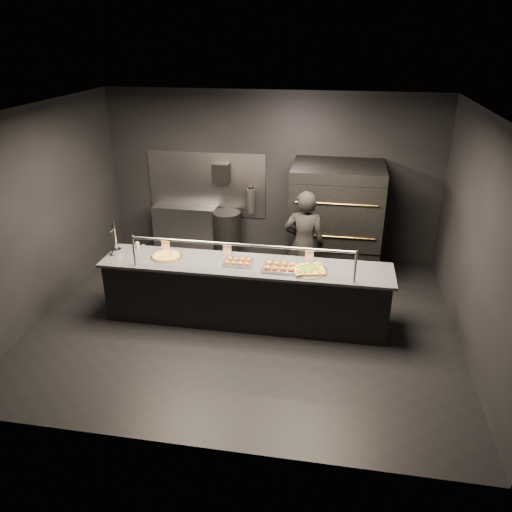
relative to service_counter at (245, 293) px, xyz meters
name	(u,v)px	position (x,y,z in m)	size (l,w,h in m)	color
room	(244,224)	(-0.02, 0.05, 1.03)	(6.04, 6.00, 3.00)	black
service_counter	(245,293)	(0.00, 0.00, 0.00)	(4.10, 0.78, 1.37)	black
pizza_oven	(335,220)	(1.20, 1.90, 0.50)	(1.50, 1.23, 1.91)	black
prep_shelf	(186,229)	(-1.60, 2.32, -0.01)	(1.20, 0.35, 0.90)	#99999E
towel_dispenser	(221,173)	(-0.90, 2.39, 1.09)	(0.30, 0.20, 0.35)	black
fire_extinguisher	(251,201)	(-0.35, 2.40, 0.60)	(0.14, 0.14, 0.51)	#B2B2B7
beer_tap	(115,244)	(-1.91, 0.01, 0.62)	(0.15, 0.21, 0.56)	silver
round_pizza	(166,256)	(-1.17, 0.04, 0.47)	(0.46, 0.46, 0.03)	silver
slider_tray_a	(238,262)	(-0.10, 0.00, 0.48)	(0.44, 0.34, 0.06)	silver
slider_tray_b	(280,267)	(0.50, -0.08, 0.49)	(0.50, 0.38, 0.08)	silver
square_pizza	(308,270)	(0.89, -0.07, 0.47)	(0.53, 0.53, 0.05)	silver
condiment_jar	(139,245)	(-1.67, 0.28, 0.50)	(0.14, 0.06, 0.09)	silver
tent_cards	(233,250)	(-0.23, 0.28, 0.53)	(2.25, 0.04, 0.15)	white
trash_bin	(227,234)	(-0.78, 2.22, -0.03)	(0.52, 0.52, 0.87)	black
worker	(304,244)	(0.74, 0.96, 0.40)	(0.63, 0.42, 1.73)	black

